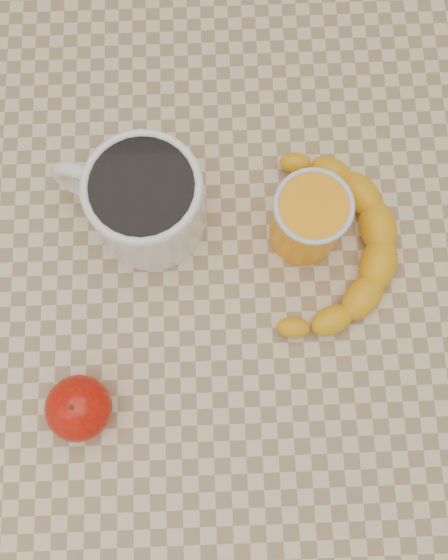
{
  "coord_description": "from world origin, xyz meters",
  "views": [
    {
      "loc": [
        -0.01,
        -0.15,
        1.4
      ],
      "look_at": [
        0.0,
        0.0,
        0.77
      ],
      "focal_mm": 40.0,
      "sensor_mm": 36.0,
      "label": 1
    }
  ],
  "objects_px": {
    "orange_juice_glass": "(308,220)",
    "apple": "(79,408)",
    "banana": "(330,248)",
    "table": "(224,300)",
    "coffee_mug": "(143,201)"
  },
  "relations": [
    {
      "from": "table",
      "to": "banana",
      "type": "xyz_separation_m",
      "value": [
        0.11,
        0.03,
        0.11
      ]
    },
    {
      "from": "table",
      "to": "banana",
      "type": "height_order",
      "value": "banana"
    },
    {
      "from": "orange_juice_glass",
      "to": "apple",
      "type": "bearing_deg",
      "value": -142.6
    },
    {
      "from": "banana",
      "to": "coffee_mug",
      "type": "bearing_deg",
      "value": -179.58
    },
    {
      "from": "table",
      "to": "apple",
      "type": "distance_m",
      "value": 0.23
    },
    {
      "from": "coffee_mug",
      "to": "apple",
      "type": "relative_size",
      "value": 2.08
    },
    {
      "from": "table",
      "to": "coffee_mug",
      "type": "xyz_separation_m",
      "value": [
        -0.08,
        0.08,
        0.14
      ]
    },
    {
      "from": "table",
      "to": "orange_juice_glass",
      "type": "height_order",
      "value": "orange_juice_glass"
    },
    {
      "from": "coffee_mug",
      "to": "orange_juice_glass",
      "type": "xyz_separation_m",
      "value": [
        0.17,
        -0.02,
        -0.01
      ]
    },
    {
      "from": "coffee_mug",
      "to": "banana",
      "type": "height_order",
      "value": "coffee_mug"
    },
    {
      "from": "banana",
      "to": "table",
      "type": "bearing_deg",
      "value": -150.66
    },
    {
      "from": "table",
      "to": "banana",
      "type": "distance_m",
      "value": 0.16
    },
    {
      "from": "orange_juice_glass",
      "to": "banana",
      "type": "height_order",
      "value": "orange_juice_glass"
    },
    {
      "from": "table",
      "to": "orange_juice_glass",
      "type": "distance_m",
      "value": 0.17
    },
    {
      "from": "banana",
      "to": "orange_juice_glass",
      "type": "bearing_deg",
      "value": 152.08
    }
  ]
}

